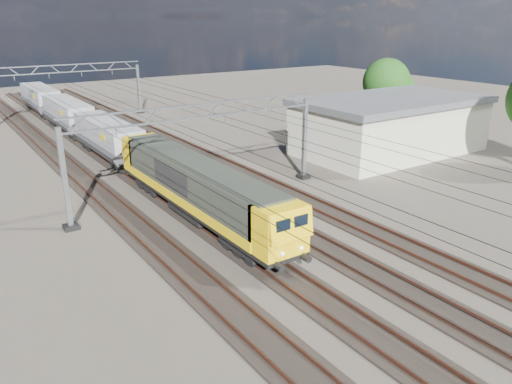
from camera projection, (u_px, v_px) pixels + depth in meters
ground at (231, 217)px, 33.63m from camera, size 160.00×160.00×0.00m
track_outer_west at (147, 237)px, 30.43m from camera, size 2.60×140.00×0.30m
track_loco at (205, 223)px, 32.54m from camera, size 2.60×140.00×0.30m
track_inner_east at (256, 210)px, 34.66m from camera, size 2.60×140.00×0.30m
track_outer_east at (301, 199)px, 36.77m from camera, size 2.60×140.00×0.30m
catenary_gantry_mid at (201, 149)px, 35.45m from camera, size 19.90×0.90×7.11m
catenary_gantry_far at (67, 90)px, 63.57m from camera, size 19.90×0.90×7.11m
overhead_wires at (175, 114)px, 37.96m from camera, size 12.03×140.00×0.53m
locomotive at (196, 186)px, 32.62m from camera, size 2.76×21.10×3.62m
hopper_wagon_lead at (108, 136)px, 46.48m from camera, size 3.38×13.00×3.25m
hopper_wagon_mid at (68, 113)px, 57.57m from camera, size 3.38×13.00×3.25m
hopper_wagon_third at (40, 98)px, 68.66m from camera, size 3.38×13.00×3.25m
industrial_shed at (390, 125)px, 49.03m from camera, size 18.60×10.60×5.40m
tree_far at (389, 84)px, 58.66m from camera, size 5.92×5.52×8.27m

